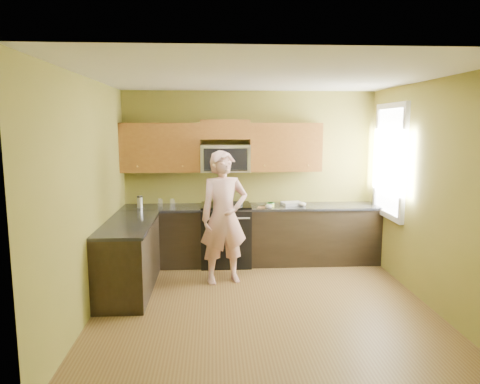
{
  "coord_description": "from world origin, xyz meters",
  "views": [
    {
      "loc": [
        -0.59,
        -5.06,
        2.16
      ],
      "look_at": [
        -0.2,
        1.3,
        1.2
      ],
      "focal_mm": 33.07,
      "sensor_mm": 36.0,
      "label": 1
    }
  ],
  "objects": [
    {
      "name": "dish_towel",
      "position": [
        0.65,
        1.71,
        0.95
      ],
      "size": [
        0.34,
        0.3,
        0.05
      ],
      "primitive_type": "cube",
      "rotation": [
        0.0,
        0.0,
        0.21
      ],
      "color": "silver",
      "rests_on": "countertop_back"
    },
    {
      "name": "frying_pan",
      "position": [
        -0.29,
        1.47,
        0.95
      ],
      "size": [
        0.32,
        0.52,
        0.06
      ],
      "primitive_type": null,
      "rotation": [
        0.0,
        0.0,
        -0.08
      ],
      "color": "black",
      "rests_on": "stove"
    },
    {
      "name": "wall_left",
      "position": [
        -2.0,
        0.0,
        1.35
      ],
      "size": [
        0.0,
        4.0,
        4.0
      ],
      "primitive_type": "plane",
      "rotation": [
        1.57,
        0.0,
        1.57
      ],
      "color": "olive",
      "rests_on": "ground"
    },
    {
      "name": "cabinet_back_run",
      "position": [
        0.0,
        1.7,
        0.44
      ],
      "size": [
        4.0,
        0.6,
        0.88
      ],
      "primitive_type": "cube",
      "color": "black",
      "rests_on": "floor"
    },
    {
      "name": "stove",
      "position": [
        -0.4,
        1.68,
        0.47
      ],
      "size": [
        0.76,
        0.65,
        0.95
      ],
      "primitive_type": null,
      "color": "black",
      "rests_on": "floor"
    },
    {
      "name": "glass_a",
      "position": [
        -1.41,
        1.72,
        0.98
      ],
      "size": [
        0.08,
        0.08,
        0.12
      ],
      "primitive_type": "cylinder",
      "rotation": [
        0.0,
        0.0,
        -0.23
      ],
      "color": "silver",
      "rests_on": "countertop_back"
    },
    {
      "name": "cabinet_left_run",
      "position": [
        -1.7,
        0.6,
        0.44
      ],
      "size": [
        0.6,
        1.6,
        0.88
      ],
      "primitive_type": "cube",
      "color": "black",
      "rests_on": "floor"
    },
    {
      "name": "toast_slice",
      "position": [
        0.14,
        1.51,
        0.93
      ],
      "size": [
        0.13,
        0.13,
        0.01
      ],
      "primitive_type": "cube",
      "rotation": [
        0.0,
        0.0,
        -0.22
      ],
      "color": "#B27F47",
      "rests_on": "countertop_back"
    },
    {
      "name": "napkin_a",
      "position": [
        0.25,
        1.48,
        0.95
      ],
      "size": [
        0.14,
        0.14,
        0.06
      ],
      "primitive_type": "ellipsoid",
      "rotation": [
        0.0,
        0.0,
        0.26
      ],
      "color": "silver",
      "rests_on": "countertop_back"
    },
    {
      "name": "floor",
      "position": [
        0.0,
        0.0,
        0.0
      ],
      "size": [
        4.0,
        4.0,
        0.0
      ],
      "primitive_type": "plane",
      "color": "brown",
      "rests_on": "ground"
    },
    {
      "name": "butter_tub",
      "position": [
        0.29,
        1.6,
        0.92
      ],
      "size": [
        0.16,
        0.16,
        0.09
      ],
      "primitive_type": null,
      "rotation": [
        0.0,
        0.0,
        0.38
      ],
      "color": "yellow",
      "rests_on": "countertop_back"
    },
    {
      "name": "wall_back",
      "position": [
        0.0,
        2.0,
        1.35
      ],
      "size": [
        4.0,
        0.0,
        4.0
      ],
      "primitive_type": "plane",
      "rotation": [
        1.57,
        0.0,
        0.0
      ],
      "color": "olive",
      "rests_on": "ground"
    },
    {
      "name": "wall_front",
      "position": [
        0.0,
        -2.0,
        1.35
      ],
      "size": [
        4.0,
        0.0,
        4.0
      ],
      "primitive_type": "plane",
      "rotation": [
        -1.57,
        0.0,
        0.0
      ],
      "color": "olive",
      "rests_on": "ground"
    },
    {
      "name": "wall_right",
      "position": [
        2.0,
        0.0,
        1.35
      ],
      "size": [
        0.0,
        4.0,
        4.0
      ],
      "primitive_type": "plane",
      "rotation": [
        1.57,
        0.0,
        -1.57
      ],
      "color": "olive",
      "rests_on": "ground"
    },
    {
      "name": "upper_cab_right",
      "position": [
        0.54,
        1.83,
        1.45
      ],
      "size": [
        1.12,
        0.33,
        0.75
      ],
      "primitive_type": null,
      "color": "brown",
      "rests_on": "wall_back"
    },
    {
      "name": "ceiling",
      "position": [
        0.0,
        0.0,
        2.7
      ],
      "size": [
        4.0,
        4.0,
        0.0
      ],
      "primitive_type": "plane",
      "rotation": [
        3.14,
        0.0,
        0.0
      ],
      "color": "white",
      "rests_on": "ground"
    },
    {
      "name": "woman",
      "position": [
        -0.45,
        0.88,
        0.91
      ],
      "size": [
        0.75,
        0.59,
        1.83
      ],
      "primitive_type": "imported",
      "rotation": [
        0.0,
        0.0,
        0.25
      ],
      "color": "#D9726C",
      "rests_on": "floor"
    },
    {
      "name": "napkin_b",
      "position": [
        0.79,
        1.62,
        0.95
      ],
      "size": [
        0.14,
        0.15,
        0.07
      ],
      "primitive_type": "ellipsoid",
      "rotation": [
        0.0,
        0.0,
        -0.2
      ],
      "color": "silver",
      "rests_on": "countertop_back"
    },
    {
      "name": "glass_b",
      "position": [
        -1.22,
        1.7,
        0.98
      ],
      "size": [
        0.08,
        0.08,
        0.12
      ],
      "primitive_type": "cylinder",
      "rotation": [
        0.0,
        0.0,
        -0.08
      ],
      "color": "silver",
      "rests_on": "countertop_back"
    },
    {
      "name": "microwave",
      "position": [
        -0.4,
        1.8,
        1.45
      ],
      "size": [
        0.76,
        0.4,
        0.42
      ],
      "primitive_type": null,
      "color": "silver",
      "rests_on": "wall_back"
    },
    {
      "name": "upper_cab_over_mw",
      "position": [
        -0.4,
        1.83,
        2.1
      ],
      "size": [
        0.76,
        0.33,
        0.3
      ],
      "primitive_type": "cube",
      "color": "brown",
      "rests_on": "wall_back"
    },
    {
      "name": "upper_cab_left",
      "position": [
        -1.39,
        1.83,
        1.45
      ],
      "size": [
        1.22,
        0.33,
        0.75
      ],
      "primitive_type": null,
      "color": "brown",
      "rests_on": "wall_back"
    },
    {
      "name": "countertop_left",
      "position": [
        -1.69,
        0.6,
        0.9
      ],
      "size": [
        0.62,
        1.6,
        0.04
      ],
      "primitive_type": "cube",
      "color": "black",
      "rests_on": "cabinet_left_run"
    },
    {
      "name": "travel_mug",
      "position": [
        -1.71,
        1.63,
        0.92
      ],
      "size": [
        0.1,
        0.1,
        0.18
      ],
      "primitive_type": null,
      "rotation": [
        0.0,
        0.0,
        0.15
      ],
      "color": "silver",
      "rests_on": "countertop_back"
    },
    {
      "name": "countertop_back",
      "position": [
        0.0,
        1.69,
        0.9
      ],
      "size": [
        4.0,
        0.62,
        0.04
      ],
      "primitive_type": "cube",
      "color": "black",
      "rests_on": "cabinet_back_run"
    },
    {
      "name": "window",
      "position": [
        1.98,
        1.2,
        1.65
      ],
      "size": [
        0.06,
        1.06,
        1.66
      ],
      "primitive_type": null,
      "color": "white",
      "rests_on": "wall_right"
    }
  ]
}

